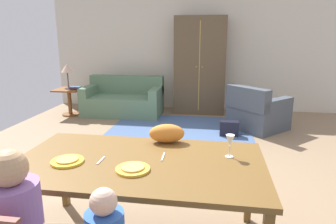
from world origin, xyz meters
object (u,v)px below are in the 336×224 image
object	(u,v)px
armchair	(257,113)
book_lower	(76,88)
table_lamp	(67,69)
armoire	(200,66)
book_upper	(75,87)
plate_near_man	(67,161)
cat	(167,133)
handbag	(229,128)
side_table	(69,98)
couch	(123,101)
dining_table	(139,168)
plate_near_child	(133,169)
wine_glass	(230,141)

from	to	relation	value
armchair	book_lower	xyz separation A→B (m)	(-3.73, 0.46, 0.28)
armchair	table_lamp	size ratio (longest dim) A/B	2.24
armoire	book_upper	world-z (taller)	armoire
plate_near_man	cat	world-z (taller)	cat
table_lamp	book_lower	distance (m)	0.45
book_lower	handbag	size ratio (longest dim) A/B	0.69
plate_near_man	side_table	xyz separation A→B (m)	(-2.01, 4.03, -0.39)
couch	armoire	world-z (taller)	armoire
cat	handbag	world-z (taller)	cat
couch	book_upper	distance (m)	1.06
dining_table	armoire	bearing A→B (deg)	87.26
plate_near_child	table_lamp	bearing A→B (deg)	121.88
wine_glass	book_lower	bearing A→B (deg)	129.35
cat	book_lower	xyz separation A→B (m)	(-2.53, 3.50, -0.25)
dining_table	book_upper	bearing A→B (deg)	121.45
armoire	handbag	xyz separation A→B (m)	(0.61, -1.61, -0.92)
side_table	handbag	world-z (taller)	side_table
armoire	table_lamp	size ratio (longest dim) A/B	3.89
cat	armoire	distance (m)	4.19
armchair	handbag	bearing A→B (deg)	-137.95
dining_table	plate_near_child	world-z (taller)	plate_near_child
plate_near_man	table_lamp	bearing A→B (deg)	116.51
table_lamp	book_lower	world-z (taller)	table_lamp
wine_glass	book_lower	distance (m)	4.87
plate_near_man	table_lamp	world-z (taller)	table_lamp
plate_near_child	wine_glass	world-z (taller)	wine_glass
couch	armoire	bearing A→B (deg)	15.46
plate_near_man	book_upper	distance (m)	4.43
dining_table	plate_near_man	bearing A→B (deg)	-167.33
dining_table	armchair	distance (m)	3.75
armchair	book_upper	bearing A→B (deg)	173.46
armoire	armchair	bearing A→B (deg)	-45.61
armchair	book_lower	world-z (taller)	armchair
couch	book_lower	world-z (taller)	couch
cat	side_table	bearing A→B (deg)	118.00
table_lamp	handbag	size ratio (longest dim) A/B	1.69
wine_glass	couch	bearing A→B (deg)	117.90
dining_table	book_lower	bearing A→B (deg)	121.18
plate_near_man	book_lower	distance (m)	4.46
table_lamp	plate_near_man	bearing A→B (deg)	-63.49
armoire	plate_near_child	bearing A→B (deg)	-92.64
armoire	book_lower	bearing A→B (deg)	-165.28
couch	table_lamp	distance (m)	1.36
cat	armchair	xyz separation A→B (m)	(1.20, 3.03, -0.53)
armchair	armoire	size ratio (longest dim) A/B	0.58
book_lower	plate_near_man	bearing A→B (deg)	-65.50
armchair	side_table	distance (m)	3.92
side_table	book_upper	xyz separation A→B (m)	(0.16, -0.01, 0.24)
armoire	handbag	bearing A→B (deg)	-69.17
dining_table	table_lamp	bearing A→B (deg)	123.05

